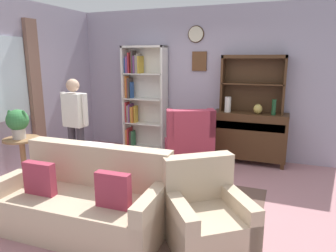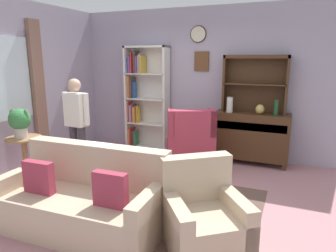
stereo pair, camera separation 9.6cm
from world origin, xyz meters
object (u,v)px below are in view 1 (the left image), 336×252
Objects in this scene: plant_stand at (23,155)px; vase_tall at (228,104)px; couch_floral at (86,202)px; coffee_table at (123,171)px; vase_round at (258,109)px; book_stack at (129,164)px; sideboard_hutch at (253,76)px; person_reading at (75,121)px; armchair_floral at (206,219)px; sideboard at (249,135)px; potted_plant_large at (18,122)px; bottle_wine at (274,107)px; potted_plant_small at (55,165)px; bookshelf at (141,97)px; wingback_chair at (189,146)px.

vase_tall is at bearing 38.35° from plant_stand.
couch_floral is 0.91m from coffee_table.
vase_tall is at bearing -178.51° from vase_round.
vase_tall is 1.36× the size of book_stack.
sideboard_hutch reaches higher than person_reading.
vase_round is 2.79m from armchair_floral.
sideboard is 4.80× the size of vase_tall.
person_reading is (0.60, 0.55, -0.05)m from potted_plant_large.
potted_plant_large reaches higher than armchair_floral.
plant_stand is at bearing -148.62° from bottle_wine.
sideboard is at bearing 11.63° from vase_tall.
coffee_table is 4.00× the size of book_stack.
sideboard_hutch is 3.68m from potted_plant_small.
bottle_wine is 2.65m from book_stack.
vase_round is at bearing 1.49° from vase_tall.
bookshelf is 4.78× the size of potted_plant_large.
sideboard is 0.71× the size of couch_floral.
bottle_wine reaches higher than vase_round.
armchair_floral is at bearing -18.86° from potted_plant_small.
potted_plant_large reaches higher than sideboard.
plant_stand is (-2.14, -1.53, 0.05)m from wingback_chair.
vase_tall reaches higher than potted_plant_large.
coffee_table is 0.13m from book_stack.
wingback_chair is at bearing 35.53° from plant_stand.
potted_plant_large is (-3.00, 0.54, 0.66)m from armchair_floral.
plant_stand is 0.87× the size of coffee_table.
sideboard_hutch is at bearing 65.37° from couch_floral.
bookshelf reaches higher than person_reading.
sideboard is 7.65× the size of vase_round.
potted_plant_small is (0.26, 0.40, -0.78)m from potted_plant_large.
bookshelf is 1.91× the size of sideboard_hutch.
wingback_chair reaches higher than plant_stand.
vase_round is at bearing 30.63° from potted_plant_small.
bottle_wine is (2.58, -0.17, -0.03)m from bookshelf.
potted_plant_large is at bearing -172.31° from book_stack.
sideboard reaches higher than book_stack.
sideboard reaches higher than plant_stand.
coffee_table is (-1.83, -1.93, -0.70)m from bottle_wine.
vase_round reaches higher than wingback_chair.
wingback_chair is at bearing -30.67° from bookshelf.
wingback_chair is 5.28× the size of book_stack.
book_stack is at bearing -108.54° from wingback_chair.
book_stack is (0.03, 0.95, 0.14)m from couch_floral.
armchair_floral is at bearing 7.74° from couch_floral.
book_stack is at bearing -6.72° from potted_plant_small.
person_reading is (-1.09, 1.26, 0.59)m from couch_floral.
bookshelf is 3.21m from couch_floral.
vase_round is 2.49m from book_stack.
sideboard_hutch reaches higher than potted_plant_large.
plant_stand is 2.35× the size of potted_plant_small.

